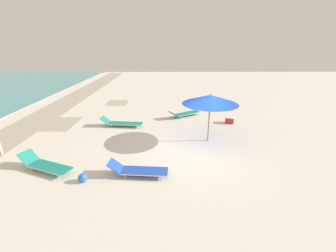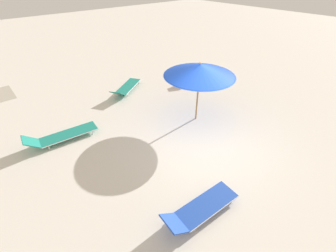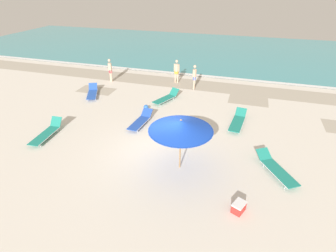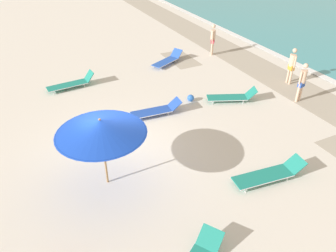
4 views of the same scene
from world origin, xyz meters
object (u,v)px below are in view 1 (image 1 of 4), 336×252
object	(u,v)px
sun_lounger_beside_umbrella	(185,113)
sun_lounger_mid_beach_solo	(45,165)
sun_lounger_near_water_left	(121,123)
cooler_box	(230,120)
beach_umbrella	(210,100)
sun_lounger_mid_beach_pair_a	(138,170)
beach_ball	(83,178)

from	to	relation	value
sun_lounger_beside_umbrella	sun_lounger_mid_beach_solo	bearing A→B (deg)	105.61
sun_lounger_near_water_left	sun_lounger_mid_beach_solo	size ratio (longest dim) A/B	1.09
sun_lounger_beside_umbrella	cooler_box	size ratio (longest dim) A/B	3.71
beach_umbrella	sun_lounger_mid_beach_pair_a	distance (m)	4.65
beach_umbrella	sun_lounger_near_water_left	size ratio (longest dim) A/B	1.08
sun_lounger_near_water_left	cooler_box	bearing A→B (deg)	-79.43
sun_lounger_mid_beach_pair_a	cooler_box	xyz separation A→B (m)	(5.58, -4.77, -0.02)
beach_umbrella	sun_lounger_beside_umbrella	world-z (taller)	beach_umbrella
beach_umbrella	sun_lounger_mid_beach_pair_a	world-z (taller)	beach_umbrella
cooler_box	sun_lounger_beside_umbrella	bearing A→B (deg)	176.82
sun_lounger_beside_umbrella	sun_lounger_near_water_left	bearing A→B (deg)	82.47
beach_ball	cooler_box	bearing A→B (deg)	-47.84
beach_umbrella	sun_lounger_mid_beach_pair_a	xyz separation A→B (m)	(-3.03, 3.02, -1.82)
sun_lounger_mid_beach_solo	beach_ball	bearing A→B (deg)	-92.39
sun_lounger_near_water_left	sun_lounger_mid_beach_solo	bearing A→B (deg)	163.71
sun_lounger_near_water_left	sun_lounger_mid_beach_solo	world-z (taller)	sun_lounger_mid_beach_solo
sun_lounger_mid_beach_solo	sun_lounger_near_water_left	bearing A→B (deg)	0.59
sun_lounger_near_water_left	sun_lounger_mid_beach_solo	xyz separation A→B (m)	(-4.71, 1.95, 0.01)
sun_lounger_beside_umbrella	sun_lounger_mid_beach_solo	world-z (taller)	sun_lounger_mid_beach_solo
beach_umbrella	sun_lounger_beside_umbrella	bearing A→B (deg)	11.85
sun_lounger_mid_beach_pair_a	cooler_box	size ratio (longest dim) A/B	3.55
beach_umbrella	sun_lounger_near_water_left	world-z (taller)	beach_umbrella
sun_lounger_mid_beach_pair_a	beach_ball	world-z (taller)	sun_lounger_mid_beach_pair_a
sun_lounger_beside_umbrella	cooler_box	xyz separation A→B (m)	(-1.32, -2.57, -0.02)
sun_lounger_beside_umbrella	cooler_box	world-z (taller)	sun_lounger_beside_umbrella
beach_umbrella	sun_lounger_mid_beach_pair_a	bearing A→B (deg)	135.05
sun_lounger_beside_umbrella	sun_lounger_mid_beach_pair_a	xyz separation A→B (m)	(-6.90, 2.21, 0.01)
sun_lounger_beside_umbrella	sun_lounger_near_water_left	distance (m)	4.14
sun_lounger_mid_beach_solo	cooler_box	distance (m)	9.74
sun_lounger_near_water_left	cooler_box	size ratio (longest dim) A/B	3.98
sun_lounger_beside_umbrella	sun_lounger_mid_beach_pair_a	size ratio (longest dim) A/B	1.05
cooler_box	sun_lounger_near_water_left	bearing A→B (deg)	-151.61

